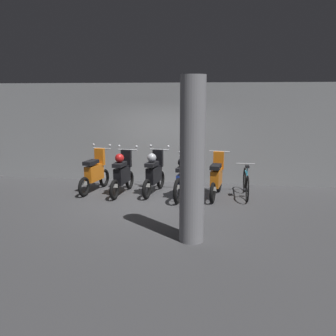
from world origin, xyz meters
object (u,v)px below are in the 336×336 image
motorbike_slot_0 (95,173)px  support_pillar (192,161)px  motorbike_slot_3 (184,177)px  motorbike_slot_4 (217,178)px  bicycle (246,183)px  motorbike_slot_1 (122,174)px  motorbike_slot_2 (154,173)px

motorbike_slot_0 → support_pillar: bearing=-47.2°
motorbike_slot_3 → support_pillar: support_pillar is taller
motorbike_slot_4 → support_pillar: (-0.40, -3.12, 0.99)m
motorbike_slot_3 → bicycle: 1.66m
bicycle → motorbike_slot_4: bearing=-170.1°
bicycle → motorbike_slot_3: bearing=-170.9°
motorbike_slot_3 → support_pillar: bearing=-81.4°
motorbike_slot_0 → motorbike_slot_1: same height
motorbike_slot_4 → bicycle: size_ratio=0.97×
support_pillar → motorbike_slot_0: bearing=132.8°
motorbike_slot_2 → motorbike_slot_3: size_ratio=0.86×
motorbike_slot_4 → motorbike_slot_0: bearing=178.1°
motorbike_slot_1 → motorbike_slot_2: (0.85, 0.17, 0.00)m
motorbike_slot_4 → bicycle: 0.81m
motorbike_slot_1 → motorbike_slot_3: bearing=-1.8°
motorbike_slot_0 → motorbike_slot_4: (3.39, -0.11, -0.00)m
motorbike_slot_0 → motorbike_slot_3: bearing=-5.3°
motorbike_slot_2 → bicycle: size_ratio=0.97×
motorbike_slot_0 → motorbike_slot_1: (0.84, -0.18, 0.04)m
motorbike_slot_0 → support_pillar: support_pillar is taller
motorbike_slot_2 → bicycle: (2.47, 0.03, -0.21)m
motorbike_slot_3 → motorbike_slot_1: bearing=178.2°
motorbike_slot_1 → bicycle: (3.32, 0.21, -0.21)m
motorbike_slot_0 → support_pillar: (2.99, -3.24, 0.99)m
motorbike_slot_4 → bicycle: (0.78, 0.14, -0.16)m
motorbike_slot_2 → support_pillar: bearing=-68.0°
motorbike_slot_4 → support_pillar: support_pillar is taller
motorbike_slot_2 → support_pillar: (1.30, -3.23, 0.95)m
support_pillar → motorbike_slot_2: bearing=112.0°
bicycle → motorbike_slot_0: bearing=-179.7°
motorbike_slot_3 → motorbike_slot_4: motorbike_slot_4 is taller
motorbike_slot_2 → motorbike_slot_1: bearing=-168.5°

